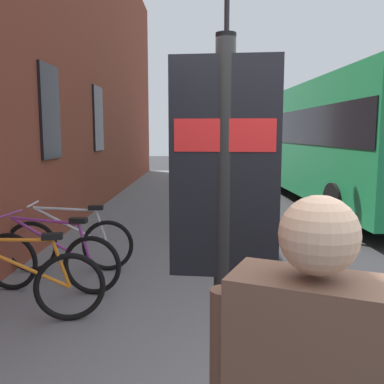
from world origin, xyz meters
TOP-DOWN VIEW (x-y plane):
  - ground at (6.00, -1.00)m, footprint 60.00×60.00m
  - sidewalk_pavement at (8.00, 1.75)m, footprint 24.00×3.50m
  - station_facade at (8.99, 3.80)m, footprint 22.00×0.65m
  - bicycle_far_end at (2.17, 2.73)m, footprint 0.56×1.74m
  - bicycle_leaning_wall at (3.07, 2.70)m, footprint 0.48×1.76m
  - bicycle_nearest_sign at (3.87, 2.71)m, footprint 0.48×1.77m
  - transit_info_sign at (0.23, 0.78)m, footprint 0.14×0.56m
  - city_bus at (10.53, -3.00)m, footprint 10.62×3.11m
  - pedestrian_crossing_street at (6.28, 0.85)m, footprint 0.40×0.65m
  - street_lamp at (8.22, 0.30)m, footprint 0.28×0.28m

SIDE VIEW (x-z plane):
  - ground at x=6.00m, z-range 0.00..0.00m
  - sidewalk_pavement at x=8.00m, z-range 0.00..0.12m
  - bicycle_far_end at x=2.17m, z-range 0.02..1.00m
  - bicycle_nearest_sign at x=3.87m, z-range 0.02..1.00m
  - bicycle_leaning_wall at x=3.07m, z-range 0.02..1.00m
  - pedestrian_crossing_street at x=6.28m, z-range 0.32..2.11m
  - transit_info_sign at x=0.23m, z-range 0.52..2.92m
  - city_bus at x=10.53m, z-range 0.24..3.59m
  - street_lamp at x=8.22m, z-range 0.61..6.01m
  - station_facade at x=8.99m, z-range 0.00..7.96m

